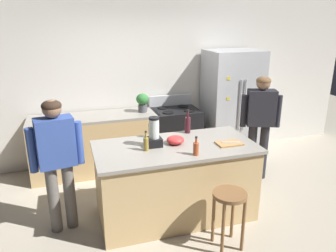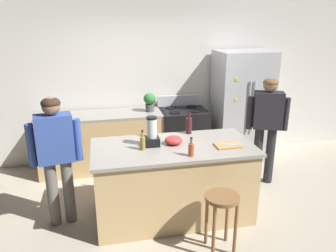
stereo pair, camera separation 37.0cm
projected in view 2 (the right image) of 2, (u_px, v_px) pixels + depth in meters
name	position (u px, v px, depth m)	size (l,w,h in m)	color
ground_plane	(173.00, 214.00, 4.18)	(14.00, 14.00, 0.00)	#B2A893
back_wall	(148.00, 81.00, 5.57)	(8.00, 0.10, 2.70)	silver
kitchen_island	(173.00, 181.00, 4.03)	(1.92, 0.95, 0.94)	tan
back_counter_run	(104.00, 142.00, 5.32)	(2.00, 0.64, 0.94)	tan
refrigerator	(241.00, 107.00, 5.58)	(0.90, 0.73, 1.87)	#B7BABF
stove_range	(183.00, 136.00, 5.55)	(0.76, 0.65, 1.12)	black
person_by_island_left	(56.00, 150.00, 3.73)	(0.60, 0.29, 1.57)	#66605B
person_by_sink_right	(267.00, 121.00, 4.72)	(0.59, 0.34, 1.59)	#26262B
bar_stool	(222.00, 208.00, 3.40)	(0.36, 0.36, 0.65)	brown
potted_plant	(150.00, 101.00, 5.27)	(0.20, 0.20, 0.30)	#4C4C51
blender_appliance	(152.00, 133.00, 3.85)	(0.17, 0.17, 0.35)	black
bottle_wine	(189.00, 125.00, 4.27)	(0.08, 0.08, 0.32)	#471923
bottle_cooking_sauce	(191.00, 149.00, 3.58)	(0.06, 0.06, 0.22)	#B24C26
bottle_olive_oil	(151.00, 129.00, 4.15)	(0.07, 0.07, 0.28)	#2D6638
bottle_vinegar	(143.00, 143.00, 3.75)	(0.06, 0.06, 0.24)	olive
mixing_bowl	(174.00, 140.00, 3.93)	(0.21, 0.21, 0.10)	red
cutting_board	(228.00, 146.00, 3.87)	(0.30, 0.20, 0.02)	#B7844C
chef_knife	(230.00, 144.00, 3.87)	(0.22, 0.03, 0.01)	#B7BABF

